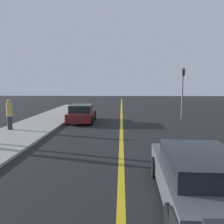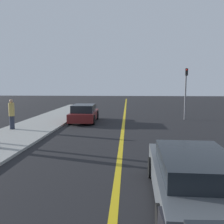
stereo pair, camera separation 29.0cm
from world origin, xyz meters
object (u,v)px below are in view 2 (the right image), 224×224
Objects in this scene: pedestrian_mid_group at (12,114)px; car_ahead_center at (193,178)px; traffic_light at (186,88)px; car_far_distant at (84,113)px.

car_ahead_center is at bearing -45.52° from pedestrian_mid_group.
car_ahead_center is at bearing -101.89° from traffic_light.
pedestrian_mid_group is at bearing -135.13° from car_far_distant.
traffic_light is at bearing 25.96° from pedestrian_mid_group.
car_ahead_center is 12.01m from pedestrian_mid_group.
traffic_light is at bearing 80.00° from car_ahead_center.
car_far_distant is at bearing 112.82° from car_ahead_center.
pedestrian_mid_group is at bearing 136.37° from car_ahead_center.
pedestrian_mid_group is (-8.41, 8.56, 0.40)m from car_ahead_center.
car_far_distant is 1.07× the size of traffic_light.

